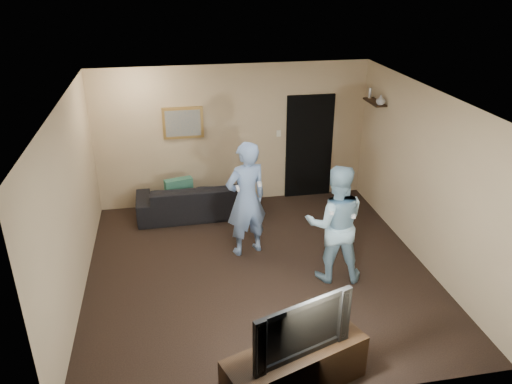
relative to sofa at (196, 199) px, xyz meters
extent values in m
plane|color=black|center=(0.76, -2.00, -0.31)|extent=(5.00, 5.00, 0.00)
cube|color=silver|center=(0.76, -2.00, 2.29)|extent=(5.00, 5.00, 0.04)
cube|color=tan|center=(0.76, 0.50, 0.99)|extent=(5.00, 0.04, 2.60)
cube|color=tan|center=(0.76, -4.50, 0.99)|extent=(5.00, 0.04, 2.60)
cube|color=tan|center=(-1.74, -2.00, 0.99)|extent=(0.04, 5.00, 2.60)
cube|color=tan|center=(3.26, -2.00, 0.99)|extent=(0.04, 5.00, 2.60)
imported|color=black|center=(0.00, 0.00, 0.00)|extent=(2.13, 0.86, 0.62)
cube|color=#1C5445|center=(-0.30, 0.00, 0.17)|extent=(0.51, 0.27, 0.49)
cube|color=olive|center=(-0.14, 0.47, 1.29)|extent=(0.72, 0.05, 0.57)
cube|color=slate|center=(-0.14, 0.45, 1.29)|extent=(0.62, 0.01, 0.47)
cube|color=black|center=(2.21, 0.47, 0.69)|extent=(0.90, 0.06, 2.00)
cube|color=silver|center=(1.61, 0.47, 0.99)|extent=(0.08, 0.02, 0.12)
cube|color=black|center=(3.15, -0.20, 1.68)|extent=(0.20, 0.60, 0.03)
imported|color=#9F9FA3|center=(3.15, -0.43, 1.78)|extent=(0.19, 0.19, 0.16)
cylinder|color=silver|center=(3.15, 0.03, 1.79)|extent=(0.06, 0.06, 0.18)
cube|color=black|center=(0.72, -4.30, -0.06)|extent=(1.65, 1.00, 0.56)
imported|color=black|center=(0.72, -4.30, 0.55)|extent=(1.13, 0.53, 0.66)
imported|color=#7291C7|center=(0.68, -1.44, 0.61)|extent=(0.77, 0.62, 1.84)
cube|color=white|center=(0.52, -1.66, 0.90)|extent=(0.04, 0.14, 0.04)
cube|color=white|center=(0.84, -1.66, 0.94)|extent=(0.05, 0.09, 0.05)
imported|color=#8DB5CD|center=(1.78, -2.35, 0.56)|extent=(0.95, 0.80, 1.74)
cube|color=white|center=(1.62, -2.57, 0.88)|extent=(0.04, 0.14, 0.04)
cube|color=white|center=(1.94, -2.57, 0.79)|extent=(0.05, 0.09, 0.05)
camera|label=1|loc=(-0.42, -8.18, 3.86)|focal=35.00mm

